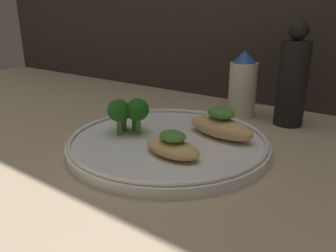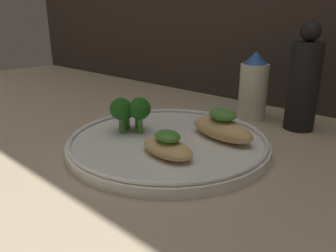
# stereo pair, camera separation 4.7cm
# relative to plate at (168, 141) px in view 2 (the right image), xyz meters

# --- Properties ---
(ground_plane) EXTENTS (1.80, 1.80, 0.01)m
(ground_plane) POSITION_rel_plate_xyz_m (0.00, 0.00, -0.01)
(ground_plane) COLOR tan
(plate) EXTENTS (0.29, 0.29, 0.02)m
(plate) POSITION_rel_plate_xyz_m (0.00, 0.00, 0.00)
(plate) COLOR white
(plate) RESTS_ON ground_plane
(grilled_meat_front) EXTENTS (0.09, 0.05, 0.03)m
(grilled_meat_front) POSITION_rel_plate_xyz_m (0.04, -0.04, 0.02)
(grilled_meat_front) COLOR tan
(grilled_meat_front) RESTS_ON plate
(grilled_meat_middle) EXTENTS (0.12, 0.07, 0.04)m
(grilled_meat_middle) POSITION_rel_plate_xyz_m (0.06, 0.05, 0.02)
(grilled_meat_middle) COLOR tan
(grilled_meat_middle) RESTS_ON plate
(broccoli_bunch) EXTENTS (0.06, 0.06, 0.06)m
(broccoli_bunch) POSITION_rel_plate_xyz_m (-0.06, -0.02, 0.04)
(broccoli_bunch) COLOR #569942
(broccoli_bunch) RESTS_ON plate
(sauce_bottle) EXTENTS (0.05, 0.05, 0.12)m
(sauce_bottle) POSITION_rel_plate_xyz_m (0.02, 0.21, 0.05)
(sauce_bottle) COLOR silver
(sauce_bottle) RESTS_ON ground_plane
(pepper_grinder) EXTENTS (0.05, 0.05, 0.18)m
(pepper_grinder) POSITION_rel_plate_xyz_m (0.11, 0.21, 0.07)
(pepper_grinder) COLOR black
(pepper_grinder) RESTS_ON ground_plane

